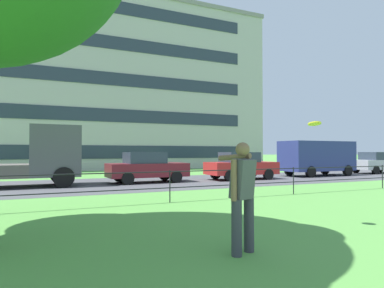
% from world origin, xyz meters
% --- Properties ---
extents(street_strip, '(80.00, 7.80, 0.01)m').
position_xyz_m(street_strip, '(0.00, 18.94, 0.00)').
color(street_strip, '#4C4C51').
rests_on(street_strip, ground).
extents(park_fence, '(29.31, 0.04, 1.00)m').
position_xyz_m(park_fence, '(-0.00, 12.31, 0.67)').
color(park_fence, black).
rests_on(park_fence, ground).
extents(person_thrower, '(0.48, 0.86, 1.71)m').
position_xyz_m(person_thrower, '(-0.85, 6.95, 0.93)').
color(person_thrower, '#383842').
rests_on(person_thrower, ground).
extents(frisbee, '(0.35, 0.35, 0.08)m').
position_xyz_m(frisbee, '(1.54, 7.86, 2.16)').
color(frisbee, yellow).
extents(flatbed_truck_left, '(7.35, 2.56, 2.75)m').
position_xyz_m(flatbed_truck_left, '(-4.51, 19.24, 1.22)').
color(flatbed_truck_left, '#4C4C51').
rests_on(flatbed_truck_left, ground).
extents(car_maroon_far_right, '(4.04, 1.89, 1.54)m').
position_xyz_m(car_maroon_far_right, '(1.31, 19.07, 0.78)').
color(car_maroon_far_right, maroon).
rests_on(car_maroon_far_right, ground).
extents(car_red_right, '(4.03, 1.86, 1.54)m').
position_xyz_m(car_red_right, '(6.71, 18.70, 0.78)').
color(car_red_right, red).
rests_on(car_red_right, ground).
extents(panel_van_center, '(5.04, 2.18, 2.24)m').
position_xyz_m(panel_van_center, '(12.85, 19.11, 1.27)').
color(panel_van_center, navy).
rests_on(panel_van_center, ground).
extents(car_silver_far_left, '(4.04, 1.89, 1.54)m').
position_xyz_m(car_silver_far_left, '(18.72, 19.20, 0.78)').
color(car_silver_far_left, '#B7BABF').
rests_on(car_silver_far_left, ground).
extents(apartment_building_background, '(38.30, 12.31, 15.77)m').
position_xyz_m(apartment_building_background, '(-1.76, 36.95, 7.89)').
color(apartment_building_background, '#B7B2AD').
rests_on(apartment_building_background, ground).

